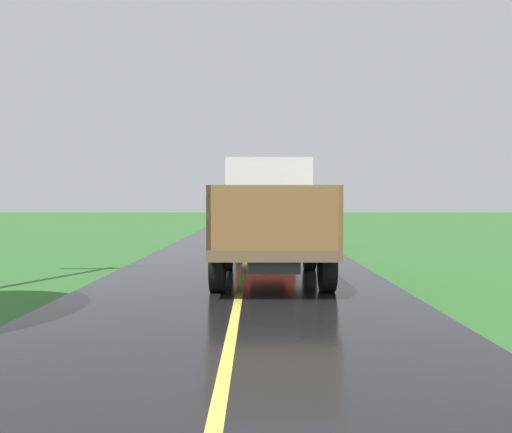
# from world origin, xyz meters

# --- Properties ---
(banana_truck_near) EXTENTS (2.38, 5.82, 2.80)m
(banana_truck_near) POSITION_xyz_m (0.64, 9.92, 1.47)
(banana_truck_near) COLOR #2D2D30
(banana_truck_near) RESTS_ON road_surface
(banana_truck_far) EXTENTS (2.38, 5.81, 2.80)m
(banana_truck_far) POSITION_xyz_m (0.68, 21.40, 1.48)
(banana_truck_far) COLOR #2D2D30
(banana_truck_far) RESTS_ON road_surface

